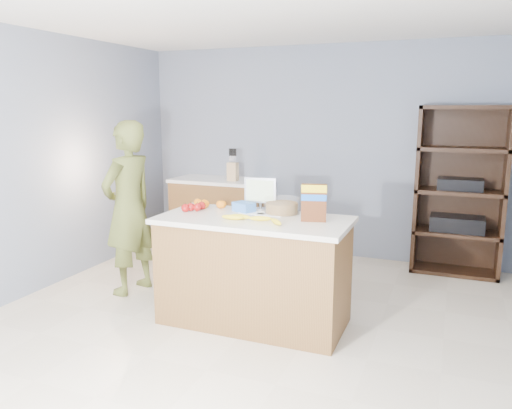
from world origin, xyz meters
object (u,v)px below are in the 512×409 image
at_px(person, 129,208).
at_px(tv, 260,192).
at_px(counter_peninsula, 254,275).
at_px(shelving_unit, 459,194).
at_px(cereal_box, 314,200).

xyz_separation_m(person, tv, (1.32, 0.10, 0.23)).
height_order(counter_peninsula, tv, tv).
xyz_separation_m(shelving_unit, person, (-2.93, -1.83, -0.03)).
height_order(counter_peninsula, person, person).
relative_size(counter_peninsula, tv, 5.53).
distance_m(counter_peninsula, shelving_unit, 2.61).
bearing_deg(cereal_box, tv, 154.44).
bearing_deg(tv, person, -175.73).
bearing_deg(person, tv, 103.50).
bearing_deg(person, shelving_unit, 131.15).
bearing_deg(cereal_box, counter_peninsula, -173.27).
bearing_deg(counter_peninsula, cereal_box, 6.73).
bearing_deg(counter_peninsula, tv, 101.82).
distance_m(shelving_unit, tv, 2.37).
bearing_deg(shelving_unit, cereal_box, -118.15).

